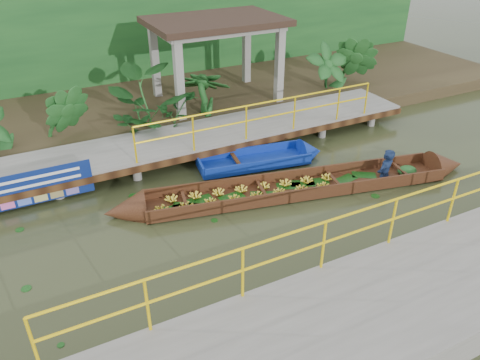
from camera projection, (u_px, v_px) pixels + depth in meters
name	position (u px, v px, depth m)	size (l,w,h in m)	color
ground	(213.00, 221.00, 10.84)	(80.00, 80.00, 0.00)	#282F17
land_strip	(126.00, 107.00, 16.51)	(30.00, 8.00, 0.45)	#332819
far_dock	(164.00, 145.00, 13.25)	(16.00, 2.06, 1.66)	slate
near_dock	(369.00, 320.00, 7.84)	(18.00, 2.40, 1.73)	slate
pavilion	(215.00, 30.00, 15.46)	(4.40, 3.00, 3.00)	slate
foliage_backdrop	(103.00, 41.00, 17.54)	(30.00, 0.80, 4.00)	#15441B
vendor_boat	(307.00, 183.00, 11.94)	(9.65, 2.93, 1.99)	#381B0F
moored_blue_boat	(283.00, 157.00, 13.33)	(3.72, 1.49, 0.86)	#0D2996
blue_banner	(32.00, 188.00, 11.06)	(2.81, 0.04, 0.88)	navy
tropical_plants	(197.00, 93.00, 15.09)	(14.08, 1.08, 1.35)	#15441B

